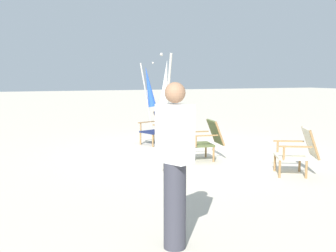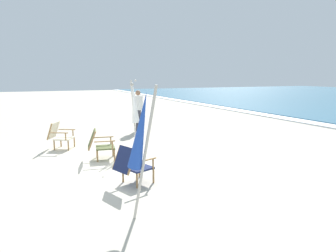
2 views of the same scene
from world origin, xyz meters
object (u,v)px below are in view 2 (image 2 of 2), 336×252
at_px(beach_chair_front_left, 99,144).
at_px(umbrella_furled_white, 134,104).
at_px(umbrella_furled_blue, 141,132).
at_px(beach_chair_back_left, 59,135).
at_px(person_near_chairs, 138,110).
at_px(beach_chair_back_right, 132,164).

bearing_deg(beach_chair_front_left, umbrella_furled_white, 119.64).
height_order(beach_chair_front_left, umbrella_furled_blue, umbrella_furled_blue).
distance_m(beach_chair_back_left, beach_chair_front_left, 1.92).
xyz_separation_m(beach_chair_front_left, umbrella_furled_white, (-0.68, 1.20, 0.94)).
bearing_deg(umbrella_furled_blue, person_near_chairs, 161.95).
bearing_deg(beach_chair_back_right, umbrella_furled_blue, -11.73).
xyz_separation_m(beach_chair_back_left, umbrella_furled_blue, (5.37, 0.79, 0.94)).
height_order(beach_chair_back_right, person_near_chairs, person_near_chairs).
distance_m(beach_chair_back_right, umbrella_furled_white, 3.12).
bearing_deg(beach_chair_back_left, beach_chair_back_right, 15.98).
bearing_deg(beach_chair_front_left, beach_chair_back_right, 6.30).
height_order(beach_chair_back_right, beach_chair_front_left, beach_chair_front_left).
xyz_separation_m(beach_chair_back_left, person_near_chairs, (-1.83, 3.13, 0.41)).
bearing_deg(beach_chair_back_left, person_near_chairs, 120.31).
relative_size(beach_chair_front_left, person_near_chairs, 0.50).
relative_size(beach_chair_back_right, beach_chair_front_left, 1.07).
bearing_deg(beach_chair_back_left, umbrella_furled_blue, 8.33).
distance_m(beach_chair_back_right, beach_chair_back_left, 4.00).
bearing_deg(person_near_chairs, beach_chair_back_left, -59.69).
distance_m(beach_chair_back_right, umbrella_furled_blue, 1.82).
bearing_deg(umbrella_furled_white, beach_chair_back_left, -116.56).
distance_m(beach_chair_back_right, beach_chair_front_left, 2.14).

